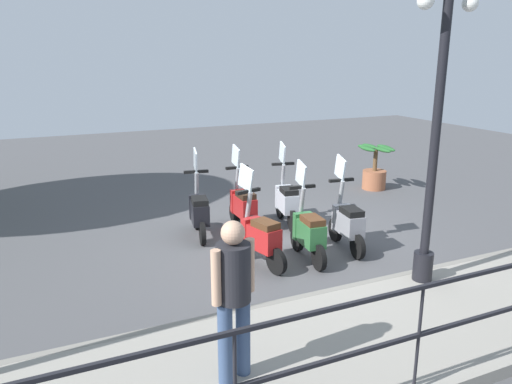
{
  "coord_description": "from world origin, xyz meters",
  "views": [
    {
      "loc": [
        -7.2,
        3.85,
        3.16
      ],
      "look_at": [
        0.2,
        0.5,
        0.9
      ],
      "focal_mm": 35.0,
      "sensor_mm": 36.0,
      "label": 1
    }
  ],
  "objects": [
    {
      "name": "ground_plane",
      "position": [
        0.0,
        0.0,
        0.0
      ],
      "size": [
        28.0,
        28.0,
        0.0
      ],
      "primitive_type": "plane",
      "color": "#4C4C4F"
    },
    {
      "name": "potted_palm",
      "position": [
        2.25,
        -3.56,
        0.45
      ],
      "size": [
        1.06,
        0.66,
        1.05
      ],
      "color": "#9E5B3D",
      "rests_on": "ground_plane"
    },
    {
      "name": "lamp_post_near",
      "position": [
        -2.4,
        -0.84,
        1.96
      ],
      "size": [
        0.26,
        0.9,
        4.11
      ],
      "color": "black",
      "rests_on": "promenade_walkway"
    },
    {
      "name": "scooter_near_2",
      "position": [
        -0.73,
        0.87,
        0.48
      ],
      "size": [
        1.21,
        0.51,
        1.54
      ],
      "rotation": [
        0.0,
        0.0,
        0.24
      ],
      "color": "black",
      "rests_on": "ground_plane"
    },
    {
      "name": "scooter_far_0",
      "position": [
        0.79,
        -0.4,
        0.48
      ],
      "size": [
        1.22,
        0.49,
        1.54
      ],
      "rotation": [
        0.0,
        0.0,
        -0.2
      ],
      "color": "black",
      "rests_on": "ground_plane"
    },
    {
      "name": "scooter_near_1",
      "position": [
        -0.85,
        0.08,
        0.48
      ],
      "size": [
        1.23,
        0.44,
        1.54
      ],
      "rotation": [
        0.0,
        0.0,
        -0.1
      ],
      "color": "black",
      "rests_on": "ground_plane"
    },
    {
      "name": "scooter_far_1",
      "position": [
        0.86,
        0.47,
        0.48
      ],
      "size": [
        1.23,
        0.44,
        1.54
      ],
      "rotation": [
        0.0,
        0.0,
        -0.02
      ],
      "color": "black",
      "rests_on": "ground_plane"
    },
    {
      "name": "scooter_near_0",
      "position": [
        -0.74,
        -0.72,
        0.48
      ],
      "size": [
        1.23,
        0.45,
        1.54
      ],
      "rotation": [
        0.0,
        0.0,
        -0.14
      ],
      "color": "black",
      "rests_on": "ground_plane"
    },
    {
      "name": "scooter_far_2",
      "position": [
        0.85,
        1.31,
        0.48
      ],
      "size": [
        1.22,
        0.48,
        1.54
      ],
      "rotation": [
        0.0,
        0.0,
        -0.19
      ],
      "color": "black",
      "rests_on": "ground_plane"
    },
    {
      "name": "pedestrian_distant",
      "position": [
        -3.34,
        2.33,
        1.08
      ],
      "size": [
        0.41,
        0.47,
        1.59
      ],
      "rotation": [
        0.0,
        0.0,
        3.46
      ],
      "color": "#384C70",
      "rests_on": "promenade_walkway"
    },
    {
      "name": "fence_railing",
      "position": [
        -4.2,
        -0.0,
        0.91
      ],
      "size": [
        0.04,
        16.03,
        1.07
      ],
      "color": "black",
      "rests_on": "promenade_walkway"
    },
    {
      "name": "promenade_walkway",
      "position": [
        -3.15,
        0.0,
        0.07
      ],
      "size": [
        2.2,
        20.0,
        0.15
      ],
      "color": "gray",
      "rests_on": "ground_plane"
    }
  ]
}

